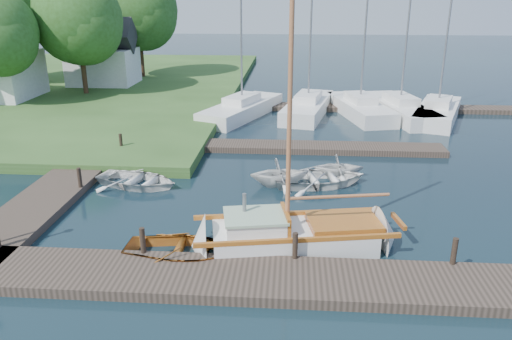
# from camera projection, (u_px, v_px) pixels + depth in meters

# --- Properties ---
(ground) EXTENTS (160.00, 160.00, 0.00)m
(ground) POSITION_uv_depth(u_px,v_px,m) (256.00, 199.00, 19.46)
(ground) COLOR black
(ground) RESTS_ON ground
(near_dock) EXTENTS (18.00, 2.20, 0.30)m
(near_dock) POSITION_uv_depth(u_px,v_px,m) (240.00, 279.00, 13.77)
(near_dock) COLOR #312820
(near_dock) RESTS_ON ground
(left_dock) EXTENTS (2.20, 18.00, 0.30)m
(left_dock) POSITION_uv_depth(u_px,v_px,m) (77.00, 173.00, 21.83)
(left_dock) COLOR #312820
(left_dock) RESTS_ON ground
(far_dock) EXTENTS (14.00, 1.60, 0.30)m
(far_dock) POSITION_uv_depth(u_px,v_px,m) (304.00, 147.00, 25.37)
(far_dock) COLOR #312820
(far_dock) RESTS_ON ground
(pontoon) EXTENTS (30.00, 1.60, 0.30)m
(pontoon) POSITION_uv_depth(u_px,v_px,m) (420.00, 109.00, 33.75)
(pontoon) COLOR #312820
(pontoon) RESTS_ON ground
(mooring_post_1) EXTENTS (0.16, 0.16, 0.80)m
(mooring_post_1) POSITION_uv_depth(u_px,v_px,m) (143.00, 240.00, 14.73)
(mooring_post_1) COLOR black
(mooring_post_1) RESTS_ON near_dock
(mooring_post_2) EXTENTS (0.16, 0.16, 0.80)m
(mooring_post_2) POSITION_uv_depth(u_px,v_px,m) (295.00, 246.00, 14.42)
(mooring_post_2) COLOR black
(mooring_post_2) RESTS_ON near_dock
(mooring_post_3) EXTENTS (0.16, 0.16, 0.80)m
(mooring_post_3) POSITION_uv_depth(u_px,v_px,m) (454.00, 251.00, 14.12)
(mooring_post_3) COLOR black
(mooring_post_3) RESTS_ON near_dock
(mooring_post_4) EXTENTS (0.16, 0.16, 0.80)m
(mooring_post_4) POSITION_uv_depth(u_px,v_px,m) (80.00, 178.00, 19.70)
(mooring_post_4) COLOR black
(mooring_post_4) RESTS_ON left_dock
(mooring_post_5) EXTENTS (0.16, 0.16, 0.80)m
(mooring_post_5) POSITION_uv_depth(u_px,v_px,m) (121.00, 142.00, 24.39)
(mooring_post_5) COLOR black
(mooring_post_5) RESTS_ON left_dock
(sailboat) EXTENTS (7.38, 3.20, 9.83)m
(sailboat) POSITION_uv_depth(u_px,v_px,m) (298.00, 237.00, 15.68)
(sailboat) COLOR white
(sailboat) RESTS_ON ground
(dinghy) EXTENTS (3.72, 2.72, 0.75)m
(dinghy) POSITION_uv_depth(u_px,v_px,m) (184.00, 247.00, 15.04)
(dinghy) COLOR maroon
(dinghy) RESTS_ON ground
(tender_a) EXTENTS (4.03, 3.34, 0.72)m
(tender_a) POSITION_uv_depth(u_px,v_px,m) (137.00, 178.00, 20.63)
(tender_a) COLOR white
(tender_a) RESTS_ON ground
(tender_b) EXTENTS (2.83, 2.57, 1.28)m
(tender_b) POSITION_uv_depth(u_px,v_px,m) (280.00, 171.00, 20.60)
(tender_b) COLOR white
(tender_b) RESTS_ON ground
(tender_c) EXTENTS (4.35, 3.53, 0.80)m
(tender_c) POSITION_uv_depth(u_px,v_px,m) (320.00, 176.00, 20.73)
(tender_c) COLOR white
(tender_c) RESTS_ON ground
(tender_d) EXTENTS (2.25, 1.97, 1.13)m
(tender_d) POSITION_uv_depth(u_px,v_px,m) (339.00, 165.00, 21.58)
(tender_d) COLOR white
(tender_d) RESTS_ON ground
(marina_boat_0) EXTENTS (5.05, 8.23, 9.96)m
(marina_boat_0) POSITION_uv_depth(u_px,v_px,m) (242.00, 108.00, 32.09)
(marina_boat_0) COLOR white
(marina_boat_0) RESTS_ON ground
(marina_boat_1) EXTENTS (3.80, 8.31, 11.10)m
(marina_boat_1) POSITION_uv_depth(u_px,v_px,m) (308.00, 105.00, 32.76)
(marina_boat_1) COLOR white
(marina_boat_1) RESTS_ON ground
(marina_boat_2) EXTENTS (3.92, 7.78, 12.29)m
(marina_boat_2) POSITION_uv_depth(u_px,v_px,m) (360.00, 107.00, 32.35)
(marina_boat_2) COLOR white
(marina_boat_2) RESTS_ON ground
(marina_boat_3) EXTENTS (3.85, 8.48, 11.72)m
(marina_boat_3) POSITION_uv_depth(u_px,v_px,m) (400.00, 108.00, 32.15)
(marina_boat_3) COLOR white
(marina_boat_3) RESTS_ON ground
(marina_boat_4) EXTENTS (4.67, 7.62, 9.71)m
(marina_boat_4) POSITION_uv_depth(u_px,v_px,m) (438.00, 111.00, 31.25)
(marina_boat_4) COLOR white
(marina_boat_4) RESTS_ON ground
(house_c) EXTENTS (5.25, 4.00, 5.28)m
(house_c) POSITION_uv_depth(u_px,v_px,m) (103.00, 58.00, 40.19)
(house_c) COLOR silver
(house_c) RESTS_ON shore
(tree_3) EXTENTS (6.41, 6.38, 8.74)m
(tree_3) POSITION_uv_depth(u_px,v_px,m) (78.00, 19.00, 35.39)
(tree_3) COLOR #332114
(tree_3) RESTS_ON shore
(tree_4) EXTENTS (7.01, 7.01, 9.66)m
(tree_4) POSITION_uv_depth(u_px,v_px,m) (0.00, 8.00, 39.51)
(tree_4) COLOR #332114
(tree_4) RESTS_ON shore
(tree_7) EXTENTS (6.83, 6.83, 9.38)m
(tree_7) POSITION_uv_depth(u_px,v_px,m) (138.00, 9.00, 42.64)
(tree_7) COLOR #332114
(tree_7) RESTS_ON shore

